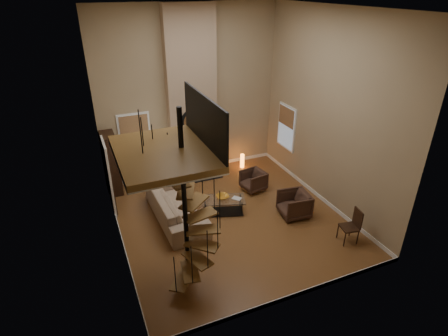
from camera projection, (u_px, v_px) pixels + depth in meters
name	position (u px, v px, depth m)	size (l,w,h in m)	color
ground	(229.00, 218.00, 10.39)	(6.00, 6.50, 0.01)	#925E2F
back_wall	(190.00, 94.00, 11.79)	(6.00, 0.02, 5.50)	tan
front_wall	(304.00, 187.00, 6.47)	(6.00, 0.02, 5.50)	tan
left_wall	(107.00, 146.00, 8.09)	(0.02, 6.50, 5.50)	tan
right_wall	(328.00, 112.00, 10.17)	(0.02, 6.50, 5.50)	tan
ceiling	(231.00, 8.00, 7.88)	(6.00, 6.50, 0.01)	silver
baseboard_back	(193.00, 168.00, 13.01)	(6.00, 0.02, 0.12)	white
baseboard_front	(291.00, 296.00, 7.70)	(6.00, 0.02, 0.12)	white
baseboard_left	(123.00, 242.00, 9.32)	(0.02, 6.50, 0.12)	white
baseboard_right	(317.00, 194.00, 11.39)	(0.02, 6.50, 0.12)	white
chimney_breast	(192.00, 96.00, 11.64)	(1.60, 0.38, 5.50)	tan
hearth	(199.00, 177.00, 12.48)	(1.50, 0.60, 0.04)	black
firebox	(196.00, 160.00, 12.48)	(0.95, 0.02, 0.72)	black
mantel	(196.00, 145.00, 12.14)	(1.70, 0.18, 0.06)	white
mirror_frame	(195.00, 121.00, 11.82)	(0.94, 0.94, 0.10)	black
mirror_disc	(195.00, 121.00, 11.83)	(0.80, 0.80, 0.01)	white
vase_left	(180.00, 143.00, 11.91)	(0.24, 0.24, 0.25)	black
vase_right	(212.00, 138.00, 12.32)	(0.20, 0.20, 0.21)	#1A5A5B
window_back	(135.00, 135.00, 11.63)	(1.02, 0.06, 1.52)	white
window_right	(286.00, 127.00, 12.31)	(0.06, 1.02, 1.52)	white
entry_door	(109.00, 177.00, 10.36)	(0.10, 1.05, 2.16)	white
loft	(169.00, 149.00, 6.72)	(1.70, 2.20, 1.09)	brown
spiral_stair	(186.00, 212.00, 7.49)	(1.47, 1.47, 4.06)	black
hutch	(111.00, 164.00, 11.31)	(0.42, 0.89, 1.99)	#311B10
sofa	(175.00, 206.00, 10.20)	(2.73, 1.07, 0.80)	tan
armchair_near	(255.00, 180.00, 11.62)	(0.68, 0.70, 0.64)	#42291E
armchair_far	(297.00, 204.00, 10.36)	(0.79, 0.81, 0.74)	#42291E
coffee_table	(223.00, 204.00, 10.49)	(1.38, 0.99, 0.46)	silver
bowl	(222.00, 197.00, 10.44)	(0.37, 0.37, 0.09)	#C48022
book	(236.00, 199.00, 10.41)	(0.19, 0.26, 0.02)	gray
floor_lamp	(156.00, 153.00, 10.94)	(0.40, 0.40, 1.71)	black
accent_lamp	(242.00, 161.00, 13.10)	(0.14, 0.14, 0.51)	orange
side_chair	(352.00, 224.00, 9.21)	(0.49, 0.47, 0.92)	#311B10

